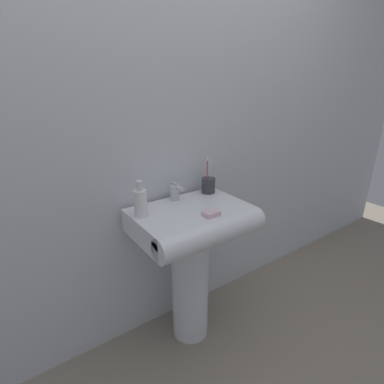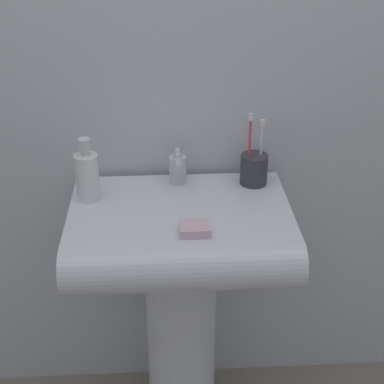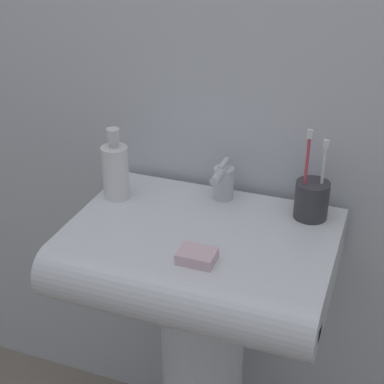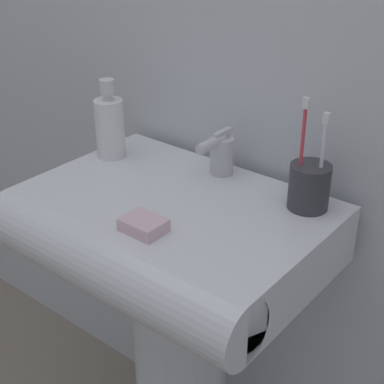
{
  "view_description": "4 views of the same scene",
  "coord_description": "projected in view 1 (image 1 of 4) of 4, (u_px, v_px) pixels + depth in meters",
  "views": [
    {
      "loc": [
        -0.81,
        -1.17,
        1.45
      ],
      "look_at": [
        0.03,
        0.02,
        0.9
      ],
      "focal_mm": 28.0,
      "sensor_mm": 36.0,
      "label": 1
    },
    {
      "loc": [
        -0.05,
        -1.37,
        1.62
      ],
      "look_at": [
        0.03,
        -0.01,
        0.87
      ],
      "focal_mm": 55.0,
      "sensor_mm": 36.0,
      "label": 2
    },
    {
      "loc": [
        0.37,
        -1.08,
        1.52
      ],
      "look_at": [
        -0.04,
        0.03,
        0.89
      ],
      "focal_mm": 55.0,
      "sensor_mm": 36.0,
      "label": 3
    },
    {
      "loc": [
        0.66,
        -0.78,
        1.38
      ],
      "look_at": [
        0.02,
        0.02,
        0.83
      ],
      "focal_mm": 55.0,
      "sensor_mm": 36.0,
      "label": 4
    }
  ],
  "objects": [
    {
      "name": "ground_plane",
      "position": [
        190.0,
        330.0,
        1.84
      ],
      "size": [
        6.0,
        6.0,
        0.0
      ],
      "primitive_type": "plane",
      "color": "gray",
      "rests_on": "ground"
    },
    {
      "name": "sink_basin",
      "position": [
        195.0,
        222.0,
        1.54
      ],
      "size": [
        0.6,
        0.45,
        0.12
      ],
      "color": "white",
      "rests_on": "sink_pedestal"
    },
    {
      "name": "toothbrush_cup",
      "position": [
        208.0,
        185.0,
        1.75
      ],
      "size": [
        0.08,
        0.08,
        0.22
      ],
      "color": "#38383D",
      "rests_on": "sink_basin"
    },
    {
      "name": "sink_pedestal",
      "position": [
        190.0,
        283.0,
        1.72
      ],
      "size": [
        0.21,
        0.21,
        0.7
      ],
      "primitive_type": "cylinder",
      "color": "white",
      "rests_on": "ground"
    },
    {
      "name": "faucet",
      "position": [
        176.0,
        192.0,
        1.64
      ],
      "size": [
        0.05,
        0.11,
        0.1
      ],
      "color": "silver",
      "rests_on": "sink_basin"
    },
    {
      "name": "soap_bottle",
      "position": [
        140.0,
        202.0,
        1.44
      ],
      "size": [
        0.06,
        0.06,
        0.18
      ],
      "color": "white",
      "rests_on": "sink_basin"
    },
    {
      "name": "wall_back",
      "position": [
        165.0,
        129.0,
        1.6
      ],
      "size": [
        5.0,
        0.05,
        2.4
      ],
      "primitive_type": "cube",
      "color": "silver",
      "rests_on": "ground"
    },
    {
      "name": "bar_soap",
      "position": [
        211.0,
        213.0,
        1.46
      ],
      "size": [
        0.08,
        0.06,
        0.02
      ],
      "primitive_type": "cube",
      "color": "silver",
      "rests_on": "sink_basin"
    }
  ]
}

